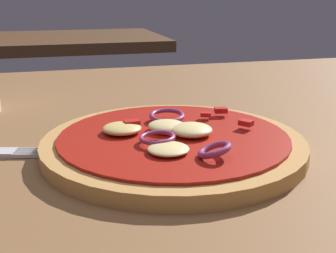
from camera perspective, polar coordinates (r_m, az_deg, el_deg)
name	(u,v)px	position (r m, az deg, el deg)	size (l,w,h in m)	color
dining_table	(202,182)	(0.41, 4.41, -7.13)	(1.39, 1.08, 0.04)	brown
pizza	(173,143)	(0.43, 0.66, -2.10)	(0.26, 0.26, 0.03)	tan
background_table	(35,42)	(1.58, -16.80, 10.39)	(0.86, 0.48, 0.04)	#4C301C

